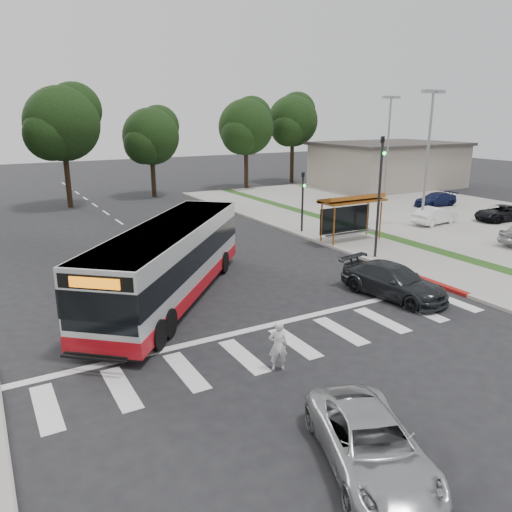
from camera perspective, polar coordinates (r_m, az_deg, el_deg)
ground at (r=21.45m, az=-3.04°, el=-4.82°), size 140.00×140.00×0.00m
sidewalk_east at (r=33.58m, az=7.70°, el=2.83°), size 4.00×40.00×0.12m
curb_east at (r=32.43m, az=4.87°, el=2.47°), size 0.30×40.00×0.15m
curb_east_red at (r=25.14m, az=17.81°, el=-2.25°), size 0.32×6.00×0.15m
parking_lot at (r=43.09m, az=18.96°, el=4.99°), size 18.00×36.00×0.10m
commercial_building at (r=56.04m, az=14.82°, el=9.90°), size 14.00×10.00×4.40m
building_roof_cap at (r=55.86m, az=14.99°, el=12.29°), size 14.60×10.60×0.30m
crosswalk_ladder at (r=17.47m, az=4.44°, el=-9.85°), size 18.00×2.60×0.01m
bus_shelter at (r=30.80m, az=10.81°, el=5.85°), size 4.20×1.60×2.86m
traffic_signal_ne_tall at (r=27.11m, az=13.96°, el=7.60°), size 0.18×0.37×6.50m
traffic_signal_ne_short at (r=32.70m, az=5.36°, el=6.87°), size 0.18×0.37×4.00m
lot_light_front at (r=36.07m, az=19.17°, el=12.40°), size 1.90×0.35×9.01m
lot_light_mid at (r=47.33m, az=14.92°, el=13.38°), size 1.90×0.35×9.01m
tree_ne_a at (r=52.40m, az=-1.11°, el=14.62°), size 6.16×5.74×9.30m
tree_ne_b at (r=57.72m, az=4.24°, el=15.23°), size 6.16×5.74×10.02m
tree_north_a at (r=44.61m, az=-21.21°, el=14.04°), size 6.60×6.15×10.17m
tree_north_b at (r=48.45m, az=-11.86°, el=13.32°), size 5.72×5.33×8.43m
transit_bus at (r=21.18m, az=-9.80°, el=-0.79°), size 9.98×11.01×3.16m
pedestrian at (r=15.43m, az=2.54°, el=-10.19°), size 0.69×0.58×1.60m
dark_sedan at (r=22.16m, az=15.43°, el=-2.78°), size 2.76×5.10×1.40m
silver_suv_south at (r=11.98m, az=12.99°, el=-20.22°), size 3.37×4.78×1.21m
parked_car_1 at (r=37.40m, az=19.78°, el=4.39°), size 3.82×1.67×1.22m
parked_car_2 at (r=40.49m, az=26.15°, el=4.45°), size 4.15×2.07×1.13m
parked_car_3 at (r=44.90m, az=19.83°, el=6.11°), size 3.95×1.80×1.12m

